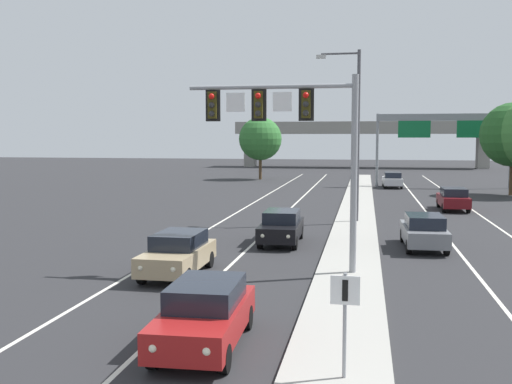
# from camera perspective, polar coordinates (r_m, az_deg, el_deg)

# --- Properties ---
(median_island) EXTENTS (2.40, 110.00, 0.15)m
(median_island) POSITION_cam_1_polar(r_m,az_deg,el_deg) (25.02, 9.06, -6.38)
(median_island) COLOR #9E9B93
(median_island) RESTS_ON ground
(lane_stripe_oncoming_center) EXTENTS (0.14, 100.00, 0.01)m
(lane_stripe_oncoming_center) POSITION_cam_1_polar(r_m,az_deg,el_deg) (32.34, 1.00, -3.79)
(lane_stripe_oncoming_center) COLOR silver
(lane_stripe_oncoming_center) RESTS_ON ground
(lane_stripe_receding_center) EXTENTS (0.14, 100.00, 0.01)m
(lane_stripe_receding_center) POSITION_cam_1_polar(r_m,az_deg,el_deg) (32.18, 17.79, -4.09)
(lane_stripe_receding_center) COLOR silver
(lane_stripe_receding_center) RESTS_ON ground
(edge_stripe_left) EXTENTS (0.14, 100.00, 0.01)m
(edge_stripe_left) POSITION_cam_1_polar(r_m,az_deg,el_deg) (33.04, -4.66, -3.61)
(edge_stripe_left) COLOR silver
(edge_stripe_left) RESTS_ON ground
(overhead_signal_mast) EXTENTS (6.27, 0.44, 7.20)m
(overhead_signal_mast) POSITION_cam_1_polar(r_m,az_deg,el_deg) (21.95, 3.74, 6.20)
(overhead_signal_mast) COLOR gray
(overhead_signal_mast) RESTS_ON median_island
(median_sign_post) EXTENTS (0.60, 0.10, 2.20)m
(median_sign_post) POSITION_cam_1_polar(r_m,az_deg,el_deg) (12.52, 8.52, -11.13)
(median_sign_post) COLOR gray
(median_sign_post) RESTS_ON median_island
(street_lamp_median) EXTENTS (2.58, 0.28, 10.00)m
(street_lamp_median) POSITION_cam_1_polar(r_m,az_deg,el_deg) (35.43, 9.41, 6.33)
(street_lamp_median) COLOR #4C4C51
(street_lamp_median) RESTS_ON median_island
(car_oncoming_red) EXTENTS (1.93, 4.51, 1.58)m
(car_oncoming_red) POSITION_cam_1_polar(r_m,az_deg,el_deg) (14.83, -4.92, -11.55)
(car_oncoming_red) COLOR maroon
(car_oncoming_red) RESTS_ON ground
(car_oncoming_tan) EXTENTS (1.85, 4.48, 1.58)m
(car_oncoming_tan) POSITION_cam_1_polar(r_m,az_deg,el_deg) (22.33, -7.50, -5.83)
(car_oncoming_tan) COLOR tan
(car_oncoming_tan) RESTS_ON ground
(car_oncoming_black) EXTENTS (1.89, 4.50, 1.58)m
(car_oncoming_black) POSITION_cam_1_polar(r_m,az_deg,el_deg) (28.64, 2.45, -3.33)
(car_oncoming_black) COLOR black
(car_oncoming_black) RESTS_ON ground
(car_receding_grey) EXTENTS (1.91, 4.50, 1.58)m
(car_receding_grey) POSITION_cam_1_polar(r_m,az_deg,el_deg) (28.35, 15.81, -3.61)
(car_receding_grey) COLOR slate
(car_receding_grey) RESTS_ON ground
(car_receding_darkred) EXTENTS (1.83, 4.48, 1.58)m
(car_receding_darkred) POSITION_cam_1_polar(r_m,az_deg,el_deg) (43.74, 18.40, -0.60)
(car_receding_darkred) COLOR #5B0F14
(car_receding_darkred) RESTS_ON ground
(car_receding_silver) EXTENTS (1.90, 4.50, 1.58)m
(car_receding_silver) POSITION_cam_1_polar(r_m,az_deg,el_deg) (61.54, 12.95, 1.17)
(car_receding_silver) COLOR #B7B7BC
(car_receding_silver) RESTS_ON ground
(highway_sign_gantry) EXTENTS (13.28, 0.42, 7.50)m
(highway_sign_gantry) POSITION_cam_1_polar(r_m,az_deg,el_deg) (62.99, 17.55, 6.01)
(highway_sign_gantry) COLOR gray
(highway_sign_gantry) RESTS_ON ground
(overpass_bridge) EXTENTS (42.40, 6.40, 7.65)m
(overpass_bridge) POSITION_cam_1_polar(r_m,az_deg,el_deg) (101.29, 10.21, 5.59)
(overpass_bridge) COLOR gray
(overpass_bridge) RESTS_ON ground
(tree_far_left_b) EXTENTS (5.18, 5.18, 7.49)m
(tree_far_left_b) POSITION_cam_1_polar(r_m,az_deg,el_deg) (71.66, 0.42, 5.12)
(tree_far_left_b) COLOR #4C3823
(tree_far_left_b) RESTS_ON ground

